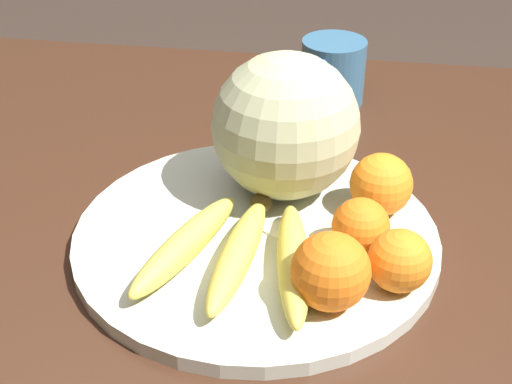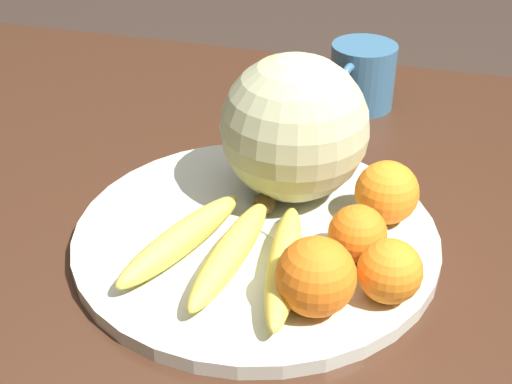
{
  "view_description": "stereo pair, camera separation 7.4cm",
  "coord_description": "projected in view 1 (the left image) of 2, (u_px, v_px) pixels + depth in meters",
  "views": [
    {
      "loc": [
        0.11,
        -0.67,
        1.23
      ],
      "look_at": [
        0.01,
        -0.05,
        0.83
      ],
      "focal_mm": 50.0,
      "sensor_mm": 36.0,
      "label": 1
    },
    {
      "loc": [
        0.18,
        -0.65,
        1.23
      ],
      "look_at": [
        0.01,
        -0.05,
        0.83
      ],
      "focal_mm": 50.0,
      "sensor_mm": 36.0,
      "label": 2
    }
  ],
  "objects": [
    {
      "name": "orange_back_left",
      "position": [
        400.0,
        261.0,
        0.68
      ],
      "size": [
        0.06,
        0.06,
        0.06
      ],
      "color": "orange",
      "rests_on": "fruit_bowl"
    },
    {
      "name": "ceramic_mug",
      "position": [
        332.0,
        72.0,
        1.05
      ],
      "size": [
        0.1,
        0.13,
        0.1
      ],
      "rotation": [
        0.0,
        0.0,
        4.45
      ],
      "color": "#386689",
      "rests_on": "kitchen_table"
    },
    {
      "name": "orange_front_left",
      "position": [
        361.0,
        227.0,
        0.73
      ],
      "size": [
        0.06,
        0.06,
        0.06
      ],
      "color": "orange",
      "rests_on": "fruit_bowl"
    },
    {
      "name": "banana_bunch",
      "position": [
        238.0,
        252.0,
        0.71
      ],
      "size": [
        0.19,
        0.21,
        0.03
      ],
      "rotation": [
        0.0,
        0.0,
        4.61
      ],
      "color": "#473819",
      "rests_on": "fruit_bowl"
    },
    {
      "name": "produce_tag",
      "position": [
        298.0,
        241.0,
        0.75
      ],
      "size": [
        0.08,
        0.07,
        0.0
      ],
      "rotation": [
        0.0,
        0.0,
        -0.59
      ],
      "color": "white",
      "rests_on": "fruit_bowl"
    },
    {
      "name": "orange_front_right",
      "position": [
        381.0,
        184.0,
        0.79
      ],
      "size": [
        0.07,
        0.07,
        0.07
      ],
      "color": "orange",
      "rests_on": "fruit_bowl"
    },
    {
      "name": "melon",
      "position": [
        286.0,
        126.0,
        0.8
      ],
      "size": [
        0.17,
        0.17,
        0.17
      ],
      "color": "#B2B789",
      "rests_on": "fruit_bowl"
    },
    {
      "name": "orange_mid_center",
      "position": [
        331.0,
        271.0,
        0.65
      ],
      "size": [
        0.08,
        0.08,
        0.08
      ],
      "color": "orange",
      "rests_on": "fruit_bowl"
    },
    {
      "name": "kitchen_table",
      "position": [
        256.0,
        279.0,
        0.88
      ],
      "size": [
        1.48,
        0.98,
        0.76
      ],
      "color": "#3D2316",
      "rests_on": "ground_plane"
    },
    {
      "name": "fruit_bowl",
      "position": [
        256.0,
        236.0,
        0.78
      ],
      "size": [
        0.4,
        0.4,
        0.02
      ],
      "color": "beige",
      "rests_on": "kitchen_table"
    }
  ]
}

